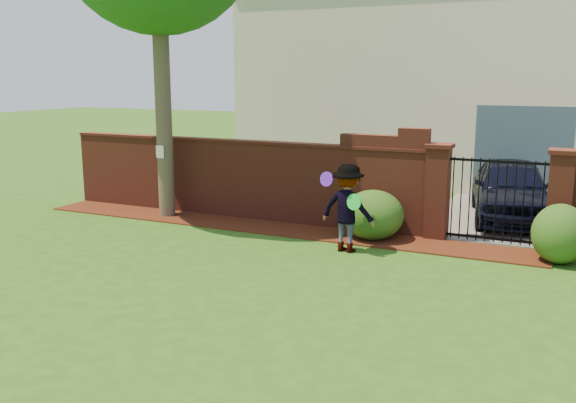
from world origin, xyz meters
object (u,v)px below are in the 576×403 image
at_px(car, 512,191).
at_px(frisbee_purple, 327,179).
at_px(man, 347,208).
at_px(frisbee_green, 354,202).

distance_m(car, frisbee_purple, 4.81).
height_order(man, frisbee_green, man).
distance_m(man, frisbee_green, 0.34).
xyz_separation_m(man, frisbee_green, (0.21, -0.20, 0.17)).
bearing_deg(frisbee_green, car, 60.64).
bearing_deg(frisbee_purple, man, 2.11).
height_order(frisbee_purple, frisbee_green, frisbee_purple).
bearing_deg(man, frisbee_green, 143.45).
height_order(car, frisbee_purple, frisbee_purple).
distance_m(frisbee_purple, frisbee_green, 0.71).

